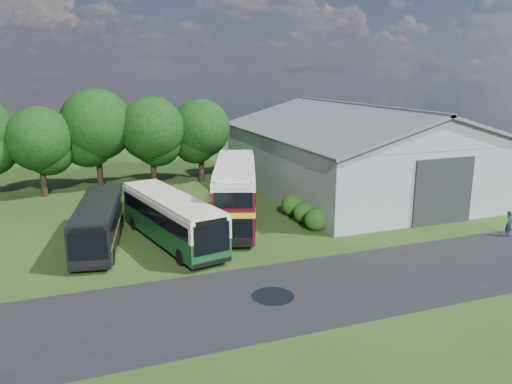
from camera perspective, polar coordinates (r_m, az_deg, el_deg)
name	(u,v)px	position (r m, az deg, el deg)	size (l,w,h in m)	color
ground	(277,271)	(29.01, 2.40, -8.98)	(120.00, 120.00, 0.00)	#1B3410
asphalt_road	(350,283)	(27.85, 10.65, -10.23)	(60.00, 8.00, 0.02)	black
puddle	(273,296)	(25.96, 1.93, -11.84)	(2.20, 2.20, 0.01)	black
storage_shed	(357,146)	(48.47, 11.43, 5.14)	(18.80, 24.80, 8.15)	gray
tree_left_b	(39,139)	(48.50, -23.54, 5.57)	(5.78, 5.78, 8.16)	black
tree_mid	(96,125)	(49.70, -17.79, 7.32)	(6.80, 6.80, 9.60)	black
tree_right_a	(152,129)	(49.27, -11.84, 7.05)	(6.26, 6.26, 8.83)	black
tree_right_b	(200,129)	(51.08, -6.39, 7.20)	(5.98, 5.98, 8.45)	black
shrub_front	(316,230)	(36.36, 6.83, -4.29)	(1.70, 1.70, 1.70)	#194714
shrub_mid	(303,222)	(38.06, 5.44, -3.43)	(1.60, 1.60, 1.60)	#194714
shrub_back	(292,215)	(39.79, 4.18, -2.64)	(1.80, 1.80, 1.80)	#194714
bus_green_single	(171,218)	(33.48, -9.67, -2.95)	(5.03, 11.82, 3.18)	black
bus_maroon_double	(235,194)	(36.46, -2.38, -0.24)	(6.43, 11.45, 4.79)	black
bus_dark_single	(99,222)	(34.23, -17.50, -3.29)	(4.24, 10.80, 2.91)	black
visitor_a	(509,224)	(38.58, 26.96, -3.28)	(0.66, 0.43, 1.80)	#182936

